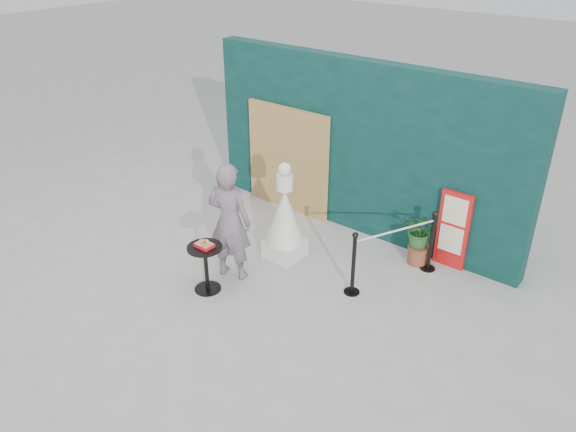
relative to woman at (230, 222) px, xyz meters
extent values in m
plane|color=#ADAAA5|center=(0.63, -0.59, -0.94)|extent=(60.00, 60.00, 0.00)
cube|color=black|center=(0.63, 2.56, 0.56)|extent=(6.00, 0.30, 3.00)
cube|color=tan|center=(-0.77, 2.35, 0.06)|extent=(1.80, 0.08, 2.00)
imported|color=slate|center=(0.00, 0.00, 0.00)|extent=(0.79, 0.63, 1.89)
cube|color=red|center=(2.53, 2.37, -0.29)|extent=(0.50, 0.06, 1.30)
cube|color=beige|center=(2.53, 2.33, 0.06)|extent=(0.38, 0.02, 0.45)
cube|color=beige|center=(2.53, 2.33, -0.44)|extent=(0.38, 0.02, 0.45)
cube|color=red|center=(2.53, 2.33, -0.79)|extent=(0.38, 0.02, 0.18)
cube|color=silver|center=(0.30, 0.94, -0.79)|extent=(0.56, 0.56, 0.31)
cone|color=silver|center=(0.30, 0.94, -0.18)|extent=(0.65, 0.65, 0.92)
cylinder|color=silver|center=(0.30, 0.94, 0.40)|extent=(0.26, 0.26, 0.24)
sphere|color=white|center=(0.30, 0.94, 0.62)|extent=(0.20, 0.20, 0.20)
cylinder|color=black|center=(-0.02, -0.52, -0.93)|extent=(0.40, 0.40, 0.02)
cylinder|color=black|center=(-0.02, -0.52, -0.58)|extent=(0.06, 0.06, 0.72)
cylinder|color=black|center=(-0.02, -0.52, -0.21)|extent=(0.52, 0.52, 0.03)
cube|color=red|center=(-0.02, -0.52, -0.17)|extent=(0.26, 0.19, 0.05)
cube|color=red|center=(-0.02, -0.52, -0.14)|extent=(0.24, 0.17, 0.00)
cube|color=gold|center=(-0.06, -0.51, -0.13)|extent=(0.15, 0.14, 0.02)
cube|color=#D9954F|center=(0.03, -0.54, -0.13)|extent=(0.13, 0.13, 0.02)
cone|color=yellow|center=(0.00, -0.47, -0.11)|extent=(0.06, 0.06, 0.06)
cylinder|color=brown|center=(2.11, 2.13, -0.81)|extent=(0.32, 0.32, 0.27)
cylinder|color=brown|center=(2.11, 2.13, -0.66)|extent=(0.35, 0.35, 0.04)
imported|color=#245424|center=(2.11, 2.13, -0.34)|extent=(0.53, 0.46, 0.59)
cylinder|color=black|center=(1.73, 0.77, -0.93)|extent=(0.24, 0.24, 0.02)
cylinder|color=black|center=(1.73, 0.77, -0.46)|extent=(0.06, 0.06, 0.96)
sphere|color=black|center=(1.73, 0.77, 0.05)|extent=(0.09, 0.09, 0.09)
cylinder|color=black|center=(2.33, 2.07, -0.93)|extent=(0.24, 0.24, 0.02)
cylinder|color=black|center=(2.33, 2.07, -0.46)|extent=(0.06, 0.06, 0.96)
sphere|color=black|center=(2.33, 2.07, 0.05)|extent=(0.09, 0.09, 0.09)
cylinder|color=silver|center=(2.03, 1.42, -0.06)|extent=(0.63, 1.31, 0.03)
camera|label=1|loc=(5.29, -5.21, 4.02)|focal=35.00mm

